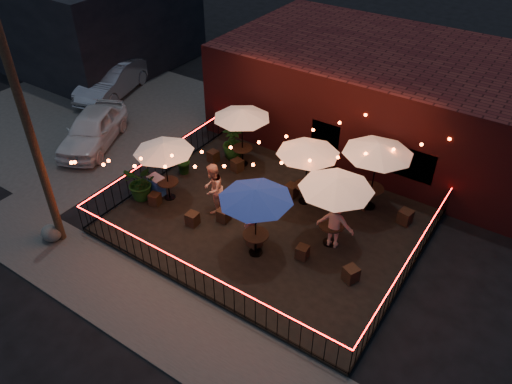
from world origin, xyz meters
TOP-DOWN VIEW (x-y plane):
  - ground at (0.00, 0.00)m, footprint 110.00×110.00m
  - patio at (0.00, 2.00)m, footprint 10.00×8.00m
  - sidewalk at (0.00, -3.25)m, footprint 18.00×2.50m
  - parking_lot at (-12.00, 4.00)m, footprint 11.00×12.00m
  - brick_building at (1.00, 9.99)m, footprint 14.00×8.00m
  - background_building at (-18.00, 9.00)m, footprint 12.00×9.00m
  - utility_pole at (-5.40, -2.60)m, footprint 0.26×0.26m
  - fence_front at (0.00, -2.00)m, footprint 10.00×0.04m
  - fence_left at (-5.00, 2.00)m, footprint 0.04×8.00m
  - fence_right at (5.00, 2.00)m, footprint 0.04×8.00m
  - festoon_lights at (-1.01, 1.70)m, footprint 10.02×8.72m
  - cafe_table_0 at (-3.78, 1.05)m, footprint 2.19×2.19m
  - cafe_table_1 at (-2.85, 4.44)m, footprint 2.70×2.70m
  - cafe_table_2 at (0.54, 0.39)m, footprint 3.01×3.01m
  - cafe_table_3 at (0.50, 3.66)m, footprint 2.53×2.53m
  - cafe_table_4 at (2.32, 2.17)m, footprint 3.06×3.06m
  - cafe_table_5 at (2.59, 4.71)m, footprint 2.89×2.89m
  - bistro_chair_0 at (-3.96, 0.47)m, footprint 0.44×0.44m
  - bistro_chair_1 at (-2.08, 0.35)m, footprint 0.42×0.42m
  - bistro_chair_2 at (-3.97, 3.93)m, footprint 0.44×0.44m
  - bistro_chair_3 at (-2.75, 3.93)m, footprint 0.50×0.50m
  - bistro_chair_4 at (-1.30, 1.12)m, footprint 0.41×0.41m
  - bistro_chair_5 at (0.31, 0.65)m, footprint 0.49×0.49m
  - bistro_chair_6 at (-0.08, 3.69)m, footprint 0.44×0.44m
  - bistro_chair_7 at (1.41, 3.88)m, footprint 0.44×0.44m
  - bistro_chair_8 at (1.90, 1.06)m, footprint 0.41×0.41m
  - bistro_chair_9 at (3.61, 1.03)m, footprint 0.54×0.54m
  - bistro_chair_10 at (2.39, 4.52)m, footprint 0.40×0.40m
  - bistro_chair_11 at (3.99, 4.57)m, footprint 0.50×0.50m
  - patron_a at (-0.04, 1.01)m, footprint 0.54×0.71m
  - patron_b at (-1.95, 1.39)m, footprint 0.99×1.12m
  - patron_c at (2.44, 2.14)m, footprint 1.35×0.90m
  - potted_shrub_a at (-4.56, 0.47)m, footprint 1.43×1.29m
  - potted_shrub_b at (-4.34, 2.61)m, footprint 0.75×0.65m
  - potted_shrub_c at (-3.45, 4.61)m, footprint 0.95×0.95m
  - cooler at (-4.31, 0.97)m, footprint 0.64×0.51m
  - boulder at (-5.60, -2.83)m, footprint 0.94×0.85m
  - car_white at (-9.25, 2.27)m, footprint 3.56×4.82m
  - car_silver at (-12.29, 6.28)m, footprint 3.00×5.24m

SIDE VIEW (x-z plane):
  - ground at x=0.00m, z-range 0.00..0.00m
  - parking_lot at x=-12.00m, z-range 0.00..0.02m
  - sidewalk at x=0.00m, z-range 0.00..0.05m
  - patio at x=0.00m, z-range 0.00..0.15m
  - boulder at x=-5.60m, z-range 0.00..0.63m
  - bistro_chair_0 at x=-3.96m, z-range 0.15..0.59m
  - bistro_chair_8 at x=1.90m, z-range 0.15..0.59m
  - bistro_chair_10 at x=2.39m, z-range 0.15..0.59m
  - bistro_chair_2 at x=-3.97m, z-range 0.15..0.61m
  - bistro_chair_1 at x=-2.08m, z-range 0.15..0.61m
  - bistro_chair_4 at x=-1.30m, z-range 0.15..0.62m
  - bistro_chair_5 at x=0.31m, z-range 0.15..0.63m
  - bistro_chair_3 at x=-2.75m, z-range 0.15..0.63m
  - bistro_chair_9 at x=3.61m, z-range 0.15..0.63m
  - bistro_chair_7 at x=1.41m, z-range 0.15..0.64m
  - bistro_chair_6 at x=-0.08m, z-range 0.15..0.64m
  - bistro_chair_11 at x=3.99m, z-range 0.15..0.66m
  - cooler at x=-4.31m, z-range 0.16..0.93m
  - fence_front at x=0.00m, z-range 0.14..1.18m
  - fence_left at x=-5.00m, z-range 0.14..1.18m
  - fence_right at x=5.00m, z-range 0.14..1.18m
  - potted_shrub_b at x=-4.34m, z-range 0.15..1.34m
  - car_white at x=-9.25m, z-range 0.00..1.53m
  - car_silver at x=-12.29m, z-range 0.00..1.63m
  - potted_shrub_a at x=-4.56m, z-range 0.15..1.56m
  - potted_shrub_c at x=-3.45m, z-range 0.15..1.69m
  - patron_a at x=-0.04m, z-range 0.15..1.92m
  - patron_b at x=-1.95m, z-range 0.15..2.07m
  - patron_c at x=2.44m, z-range 0.15..2.09m
  - brick_building at x=1.00m, z-range 0.00..4.00m
  - cafe_table_0 at x=-3.78m, z-range 1.12..3.48m
  - cafe_table_3 at x=0.50m, z-range 1.16..3.62m
  - cafe_table_1 at x=-2.85m, z-range 1.17..3.65m
  - cafe_table_2 at x=0.54m, z-range 1.21..3.77m
  - background_building at x=-18.00m, z-range 0.00..5.00m
  - festoon_lights at x=-1.01m, z-range 1.86..3.18m
  - cafe_table_4 at x=2.32m, z-range 1.23..3.84m
  - cafe_table_5 at x=2.59m, z-range 1.26..3.93m
  - utility_pole at x=-5.40m, z-range 0.00..8.00m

